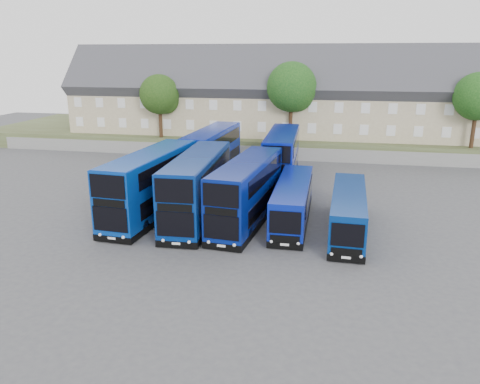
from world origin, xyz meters
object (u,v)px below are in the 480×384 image
dd_front_left (151,185)px  coach_east_a (293,202)px  tree_west (161,96)px  tree_east (479,98)px  dd_front_mid (198,188)px  tree_mid (293,89)px

dd_front_left → coach_east_a: size_ratio=1.11×
tree_west → tree_east: tree_east is taller
tree_west → dd_front_mid: bearing=-63.9°
dd_front_left → tree_west: size_ratio=1.61×
dd_front_mid → tree_east: tree_east is taller
tree_east → dd_front_mid: bearing=-137.4°
dd_front_mid → tree_west: 25.85m
dd_front_left → coach_east_a: dd_front_left is taller
dd_front_mid → tree_mid: tree_mid is taller
dd_front_mid → tree_west: tree_west is taller
tree_mid → coach_east_a: bearing=-84.5°
tree_west → tree_mid: tree_mid is taller
dd_front_left → tree_east: (28.49, 22.77, 5.02)m
tree_mid → dd_front_mid: bearing=-101.6°
tree_west → tree_east: bearing=0.0°
tree_west → tree_mid: 16.04m
coach_east_a → tree_east: tree_east is taller
coach_east_a → tree_mid: bearing=95.4°
tree_mid → tree_west: bearing=-178.2°
dd_front_mid → dd_front_left: bearing=176.8°
dd_front_mid → tree_west: size_ratio=1.59×
dd_front_mid → coach_east_a: size_ratio=1.10×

